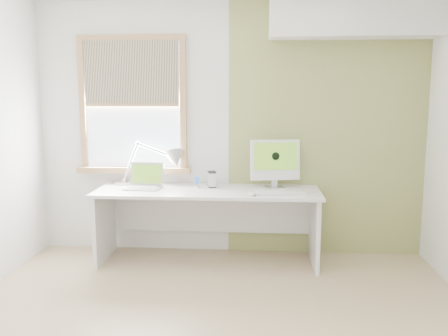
# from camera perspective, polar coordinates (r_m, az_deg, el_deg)

# --- Properties ---
(room) EXTENTS (4.04, 3.54, 2.64)m
(room) POSITION_cam_1_polar(r_m,az_deg,el_deg) (3.24, -1.33, 2.40)
(room) COLOR tan
(room) RESTS_ON ground
(accent_wall) EXTENTS (2.00, 0.02, 2.60)m
(accent_wall) POSITION_cam_1_polar(r_m,az_deg,el_deg) (5.01, 12.10, 4.48)
(accent_wall) COLOR #90924F
(accent_wall) RESTS_ON room
(soffit) EXTENTS (1.60, 0.40, 0.42)m
(soffit) POSITION_cam_1_polar(r_m,az_deg,el_deg) (4.92, 15.23, 17.15)
(soffit) COLOR white
(soffit) RESTS_ON room
(window) EXTENTS (1.20, 0.14, 1.42)m
(window) POSITION_cam_1_polar(r_m,az_deg,el_deg) (5.09, -10.84, 7.34)
(window) COLOR #AA7C4D
(window) RESTS_ON room
(desk) EXTENTS (2.20, 0.70, 0.73)m
(desk) POSITION_cam_1_polar(r_m,az_deg,el_deg) (4.81, -1.88, -4.74)
(desk) COLOR white
(desk) RESTS_ON room
(desk_lamp) EXTENTS (0.80, 0.32, 0.45)m
(desk_lamp) POSITION_cam_1_polar(r_m,az_deg,el_deg) (4.98, -6.98, 0.71)
(desk_lamp) COLOR silver
(desk_lamp) RESTS_ON desk
(laptop) EXTENTS (0.37, 0.31, 0.24)m
(laptop) POSITION_cam_1_polar(r_m,az_deg,el_deg) (4.86, -9.42, -1.64)
(laptop) COLOR silver
(laptop) RESTS_ON desk
(phone_dock) EXTENTS (0.07, 0.07, 0.13)m
(phone_dock) POSITION_cam_1_polar(r_m,az_deg,el_deg) (4.82, -3.23, -1.91)
(phone_dock) COLOR silver
(phone_dock) RESTS_ON desk
(external_drive) EXTENTS (0.10, 0.14, 0.16)m
(external_drive) POSITION_cam_1_polar(r_m,az_deg,el_deg) (4.84, -1.46, -1.35)
(external_drive) COLOR silver
(external_drive) RESTS_ON desk
(imac) EXTENTS (0.50, 0.20, 0.48)m
(imac) POSITION_cam_1_polar(r_m,az_deg,el_deg) (4.80, 6.09, 0.86)
(imac) COLOR silver
(imac) RESTS_ON desk
(keyboard) EXTENTS (0.49, 0.20, 0.02)m
(keyboard) POSITION_cam_1_polar(r_m,az_deg,el_deg) (4.53, 6.70, -2.99)
(keyboard) COLOR white
(keyboard) RESTS_ON desk
(mouse) EXTENTS (0.07, 0.11, 0.03)m
(mouse) POSITION_cam_1_polar(r_m,az_deg,el_deg) (4.45, 3.46, -3.11)
(mouse) COLOR white
(mouse) RESTS_ON desk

